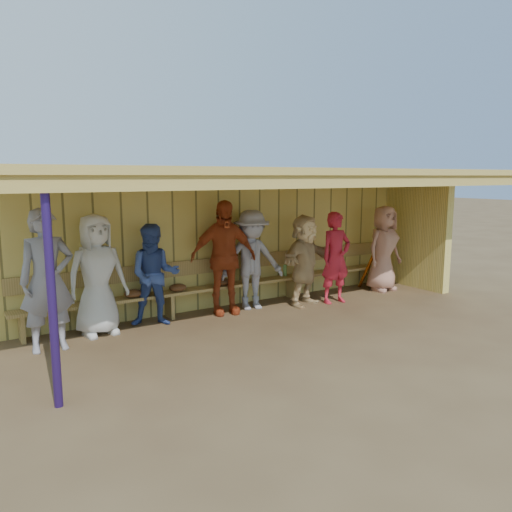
{
  "coord_description": "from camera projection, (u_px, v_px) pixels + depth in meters",
  "views": [
    {
      "loc": [
        -4.53,
        -6.65,
        2.39
      ],
      "look_at": [
        0.0,
        0.35,
        1.05
      ],
      "focal_mm": 35.0,
      "sensor_mm": 36.0,
      "label": 1
    }
  ],
  "objects": [
    {
      "name": "player_f",
      "position": [
        305.0,
        260.0,
        9.25
      ],
      "size": [
        1.65,
        0.97,
        1.69
      ],
      "primitive_type": "imported",
      "rotation": [
        0.0,
        0.0,
        0.32
      ],
      "color": "#DDB77C",
      "rests_on": "ground"
    },
    {
      "name": "ground",
      "position": [
        267.0,
        321.0,
        8.33
      ],
      "size": [
        90.0,
        90.0,
        0.0
      ],
      "primitive_type": "plane",
      "color": "brown",
      "rests_on": "ground"
    },
    {
      "name": "player_e",
      "position": [
        252.0,
        260.0,
        8.97
      ],
      "size": [
        1.28,
        0.91,
        1.8
      ],
      "primitive_type": "imported",
      "rotation": [
        0.0,
        0.0,
        -0.22
      ],
      "color": "#95929A",
      "rests_on": "ground"
    },
    {
      "name": "player_a",
      "position": [
        47.0,
        280.0,
        6.79
      ],
      "size": [
        0.73,
        0.49,
        1.97
      ],
      "primitive_type": "imported",
      "rotation": [
        0.0,
        0.0,
        -0.02
      ],
      "color": "gray",
      "rests_on": "ground"
    },
    {
      "name": "player_g",
      "position": [
        336.0,
        258.0,
        9.41
      ],
      "size": [
        0.66,
        0.46,
        1.73
      ],
      "primitive_type": "imported",
      "rotation": [
        0.0,
        0.0,
        -0.08
      ],
      "color": "red",
      "rests_on": "ground"
    },
    {
      "name": "bench",
      "position": [
        233.0,
        278.0,
        9.17
      ],
      "size": [
        7.6,
        0.34,
        0.93
      ],
      "color": "#AE8E4A",
      "rests_on": "ground"
    },
    {
      "name": "dugout_equipment",
      "position": [
        220.0,
        284.0,
        8.88
      ],
      "size": [
        5.77,
        0.62,
        0.8
      ],
      "color": "#C75B17",
      "rests_on": "ground"
    },
    {
      "name": "player_c",
      "position": [
        155.0,
        275.0,
        7.97
      ],
      "size": [
        0.98,
        0.88,
        1.65
      ],
      "primitive_type": "imported",
      "rotation": [
        0.0,
        0.0,
        -0.39
      ],
      "color": "#374F99",
      "rests_on": "ground"
    },
    {
      "name": "player_b",
      "position": [
        97.0,
        275.0,
        7.48
      ],
      "size": [
        0.95,
        0.67,
        1.84
      ],
      "primitive_type": "imported",
      "rotation": [
        0.0,
        0.0,
        0.1
      ],
      "color": "silver",
      "rests_on": "ground"
    },
    {
      "name": "player_d",
      "position": [
        223.0,
        257.0,
        8.64
      ],
      "size": [
        1.24,
        0.72,
        1.99
      ],
      "primitive_type": "imported",
      "rotation": [
        0.0,
        0.0,
        -0.21
      ],
      "color": "#AF401C",
      "rests_on": "ground"
    },
    {
      "name": "dugout_structure",
      "position": [
        264.0,
        216.0,
        8.83
      ],
      "size": [
        8.8,
        3.2,
        2.5
      ],
      "color": "#D9C25D",
      "rests_on": "ground"
    },
    {
      "name": "player_h",
      "position": [
        384.0,
        249.0,
        10.42
      ],
      "size": [
        0.91,
        0.62,
        1.79
      ],
      "primitive_type": "imported",
      "rotation": [
        0.0,
        0.0,
        0.07
      ],
      "color": "tan",
      "rests_on": "ground"
    }
  ]
}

